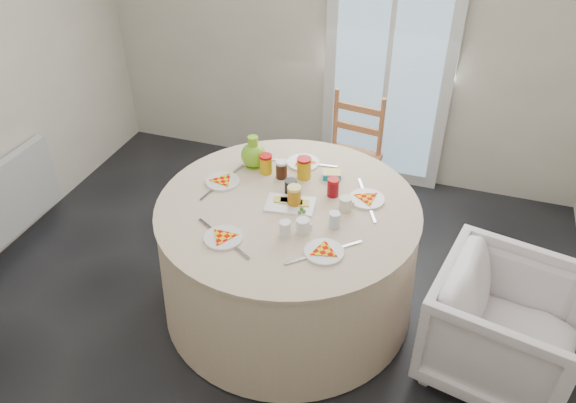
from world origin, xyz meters
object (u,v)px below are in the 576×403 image
(armchair, at_px, (506,322))
(table, at_px, (288,257))
(green_pitcher, at_px, (253,153))
(wooden_chair, at_px, (347,160))
(radiator, at_px, (4,202))

(armchair, bearing_deg, table, 95.50)
(armchair, relative_size, green_pitcher, 3.69)
(wooden_chair, bearing_deg, green_pitcher, -112.59)
(radiator, relative_size, wooden_chair, 1.05)
(wooden_chair, bearing_deg, radiator, -143.37)
(radiator, distance_m, green_pitcher, 1.85)
(wooden_chair, height_order, green_pitcher, green_pitcher)
(radiator, xyz_separation_m, armchair, (3.36, -0.05, 0.01))
(radiator, distance_m, wooden_chair, 2.48)
(wooden_chair, xyz_separation_m, armchair, (1.18, -1.23, -0.08))
(wooden_chair, height_order, armchair, wooden_chair)
(wooden_chair, xyz_separation_m, green_pitcher, (-0.45, -0.75, 0.40))
(table, distance_m, wooden_chair, 1.09)
(radiator, relative_size, table, 0.63)
(table, height_order, green_pitcher, green_pitcher)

